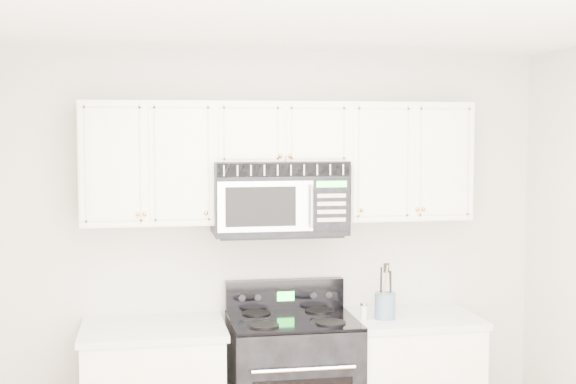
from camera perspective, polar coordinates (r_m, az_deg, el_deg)
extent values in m
cube|color=white|center=(3.51, 3.83, 12.69)|extent=(3.50, 3.50, 0.01)
cube|color=beige|center=(5.25, -0.87, -4.28)|extent=(3.50, 0.01, 2.60)
cube|color=silver|center=(4.95, -9.57, -9.60)|extent=(0.86, 0.65, 0.04)
cube|color=silver|center=(5.21, 8.53, -8.87)|extent=(0.86, 0.65, 0.04)
cylinder|color=silver|center=(4.72, 1.14, -12.51)|extent=(0.61, 0.02, 0.02)
cube|color=black|center=(5.01, 0.33, -9.08)|extent=(0.77, 0.66, 0.02)
cube|color=black|center=(5.27, -0.25, -7.33)|extent=(0.77, 0.08, 0.20)
cube|color=#1CE136|center=(5.22, -0.16, -7.43)|extent=(0.11, 0.00, 0.06)
cube|color=beige|center=(4.96, -9.96, 2.05)|extent=(0.80, 0.33, 0.75)
cube|color=beige|center=(5.23, 8.34, 2.19)|extent=(0.80, 0.33, 0.75)
cube|color=beige|center=(5.02, -0.57, 4.20)|extent=(0.84, 0.33, 0.39)
sphere|color=gold|center=(4.79, -10.15, -1.57)|extent=(0.03, 0.03, 0.03)
sphere|color=gold|center=(4.81, -5.85, -1.51)|extent=(0.03, 0.03, 0.03)
sphere|color=gold|center=(4.97, 5.26, -1.30)|extent=(0.03, 0.03, 0.03)
sphere|color=gold|center=(5.08, 9.18, -1.22)|extent=(0.03, 0.03, 0.03)
sphere|color=gold|center=(4.84, -0.55, 2.59)|extent=(0.03, 0.03, 0.03)
sphere|color=gold|center=(4.85, 0.15, 2.60)|extent=(0.03, 0.03, 0.03)
cylinder|color=red|center=(4.84, -0.17, 1.88)|extent=(0.01, 0.00, 0.12)
sphere|color=gold|center=(4.85, -0.17, 1.11)|extent=(0.04, 0.04, 0.04)
cube|color=black|center=(5.00, -0.67, -0.36)|extent=(0.82, 0.41, 0.45)
cube|color=beige|center=(4.79, -0.28, 1.57)|extent=(0.80, 0.01, 0.08)
cube|color=#A6A7AD|center=(4.78, -1.60, -1.04)|extent=(0.58, 0.01, 0.30)
cube|color=black|center=(4.77, -1.94, -1.05)|extent=(0.42, 0.01, 0.24)
cube|color=black|center=(4.85, 3.10, -0.96)|extent=(0.23, 0.01, 0.30)
cube|color=#1CE136|center=(4.84, 3.12, 0.57)|extent=(0.19, 0.00, 0.04)
cylinder|color=silver|center=(4.79, 1.70, -1.03)|extent=(0.02, 0.02, 0.26)
cylinder|color=slate|center=(5.08, 6.91, -8.04)|extent=(0.13, 0.13, 0.16)
cylinder|color=olive|center=(5.07, 7.31, -7.14)|extent=(0.01, 0.01, 0.28)
cylinder|color=black|center=(5.08, 6.62, -6.98)|extent=(0.01, 0.01, 0.30)
cylinder|color=olive|center=(5.02, 6.84, -6.99)|extent=(0.01, 0.01, 0.33)
cylinder|color=black|center=(5.07, 7.31, -7.13)|extent=(0.01, 0.01, 0.28)
cylinder|color=silver|center=(5.08, 6.49, -8.53)|extent=(0.04, 0.04, 0.08)
cylinder|color=silver|center=(5.07, 6.50, -8.01)|extent=(0.04, 0.04, 0.02)
cylinder|color=silver|center=(5.05, 5.41, -8.53)|extent=(0.04, 0.04, 0.09)
cylinder|color=silver|center=(5.04, 5.41, -7.95)|extent=(0.04, 0.04, 0.02)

